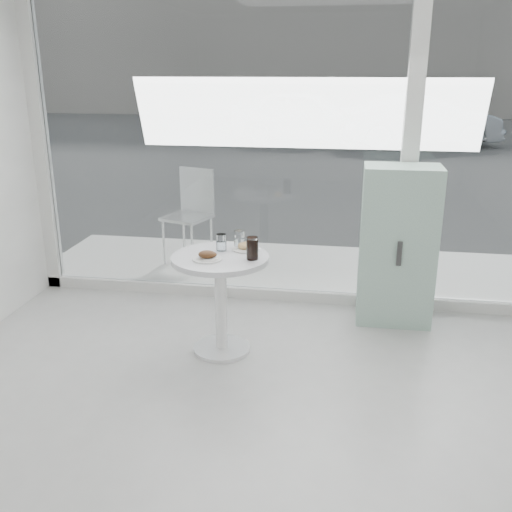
% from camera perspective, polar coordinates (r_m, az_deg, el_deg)
% --- Properties ---
extents(room_shell, '(6.00, 6.00, 6.00)m').
position_cam_1_polar(room_shell, '(1.47, -6.73, 11.34)').
color(room_shell, white).
rests_on(room_shell, ground).
extents(storefront, '(5.00, 0.14, 3.00)m').
position_cam_1_polar(storefront, '(4.99, 5.70, 14.01)').
color(storefront, silver).
rests_on(storefront, ground).
extents(main_table, '(0.72, 0.72, 0.77)m').
position_cam_1_polar(main_table, '(4.25, -3.56, -2.79)').
color(main_table, white).
rests_on(main_table, ground).
extents(patio_deck, '(5.60, 1.60, 0.05)m').
position_cam_1_polar(patio_deck, '(6.13, 5.02, -1.31)').
color(patio_deck, white).
rests_on(patio_deck, ground).
extents(street, '(40.00, 24.00, 0.00)m').
position_cam_1_polar(street, '(18.09, 8.14, 11.57)').
color(street, '#3A3A3A').
rests_on(street, ground).
extents(far_building, '(40.00, 2.00, 8.00)m').
position_cam_1_polar(far_building, '(27.03, 9.11, 22.22)').
color(far_building, gray).
rests_on(far_building, ground).
extents(mint_cabinet, '(0.62, 0.43, 1.33)m').
position_cam_1_polar(mint_cabinet, '(4.89, 13.96, 1.01)').
color(mint_cabinet, '#82A696').
rests_on(mint_cabinet, ground).
extents(patio_chair, '(0.55, 0.55, 1.01)m').
position_cam_1_polar(patio_chair, '(6.22, -6.51, 4.66)').
color(patio_chair, white).
rests_on(patio_chair, patio_deck).
extents(car_white, '(4.56, 2.40, 1.48)m').
position_cam_1_polar(car_white, '(16.95, 5.05, 13.75)').
color(car_white, white).
rests_on(car_white, street).
extents(car_silver, '(4.44, 2.32, 1.39)m').
position_cam_1_polar(car_silver, '(16.63, 16.04, 12.89)').
color(car_silver, '#9FA1A6').
rests_on(car_silver, street).
extents(plate_fritter, '(0.21, 0.21, 0.07)m').
position_cam_1_polar(plate_fritter, '(4.09, -4.86, -0.02)').
color(plate_fritter, white).
rests_on(plate_fritter, main_table).
extents(plate_donut, '(0.21, 0.21, 0.05)m').
position_cam_1_polar(plate_donut, '(4.30, -1.03, 0.88)').
color(plate_donut, white).
rests_on(plate_donut, main_table).
extents(water_tumbler_a, '(0.08, 0.08, 0.13)m').
position_cam_1_polar(water_tumbler_a, '(4.28, -3.49, 1.28)').
color(water_tumbler_a, white).
rests_on(water_tumbler_a, main_table).
extents(water_tumbler_b, '(0.08, 0.08, 0.13)m').
position_cam_1_polar(water_tumbler_b, '(4.34, -1.66, 1.59)').
color(water_tumbler_b, white).
rests_on(water_tumbler_b, main_table).
extents(cola_glass, '(0.09, 0.09, 0.16)m').
position_cam_1_polar(cola_glass, '(4.07, -0.37, 0.73)').
color(cola_glass, white).
rests_on(cola_glass, main_table).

